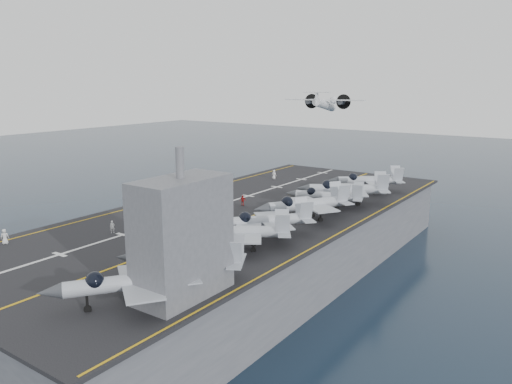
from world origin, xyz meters
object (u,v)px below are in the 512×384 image
Objects in this scene: tow_cart_a at (153,247)px; island_superstructure at (182,223)px; fighter_jet_0 at (131,280)px; transport_plane at (325,105)px.

island_superstructure is at bearing -31.68° from tow_cart_a.
fighter_jet_0 is at bearing -50.81° from tow_cart_a.
transport_plane is (-16.64, 78.03, 14.54)m from tow_cart_a.
transport_plane reaches higher than island_superstructure.
transport_plane is at bearing 102.04° from tow_cart_a.
tow_cart_a is (-12.45, 7.68, -6.91)m from island_superstructure.
fighter_jet_0 is 8.41× the size of tow_cart_a.
island_superstructure is 7.18m from fighter_jet_0.
transport_plane is (-29.09, 85.71, 7.63)m from island_superstructure.
fighter_jet_0 is 94.99m from transport_plane.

